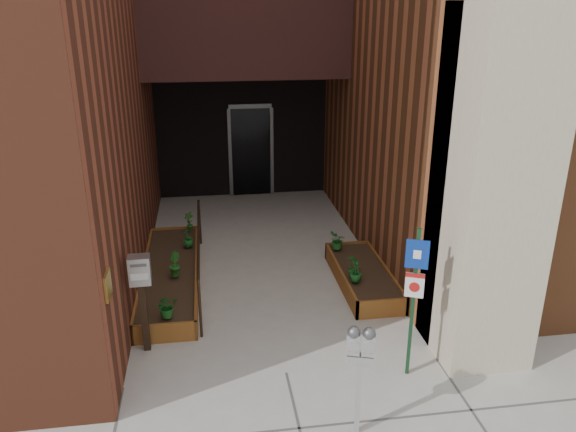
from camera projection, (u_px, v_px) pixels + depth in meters
name	position (u px, v px, depth m)	size (l,w,h in m)	color
ground	(286.00, 373.00, 7.07)	(80.00, 80.00, 0.00)	#9E9991
planter_left	(171.00, 276.00, 9.31)	(0.90, 3.60, 0.30)	brown
planter_right	(363.00, 277.00, 9.28)	(0.80, 2.20, 0.30)	brown
handrail	(199.00, 241.00, 9.12)	(0.04, 3.34, 0.90)	black
parking_meter	(361.00, 352.00, 5.75)	(0.30, 0.18, 1.31)	#ACACAF
sign_post	(414.00, 288.00, 6.64)	(0.25, 0.12, 1.97)	#13361C
payment_dropbox	(141.00, 283.00, 7.22)	(0.28, 0.22, 1.37)	black
shrub_left_a	(167.00, 306.00, 7.72)	(0.30, 0.30, 0.33)	#185419
shrub_left_b	(174.00, 264.00, 8.89)	(0.21, 0.21, 0.39)	#20621C
shrub_left_c	(188.00, 238.00, 9.99)	(0.19, 0.19, 0.34)	#18561E
shrub_left_d	(189.00, 221.00, 10.71)	(0.19, 0.19, 0.36)	#235819
shrub_right_a	(356.00, 271.00, 8.72)	(0.19, 0.19, 0.35)	#16501B
shrub_right_b	(352.00, 265.00, 8.91)	(0.19, 0.19, 0.36)	#1A5D1F
shrub_right_c	(337.00, 241.00, 9.87)	(0.29, 0.29, 0.32)	#1C631F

